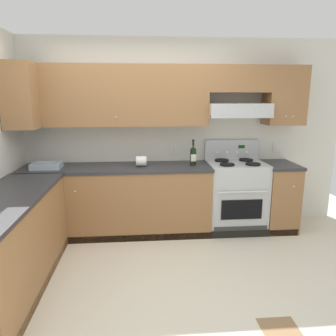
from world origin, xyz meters
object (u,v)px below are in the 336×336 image
wine_bottle (193,155)px  paper_towel_roll (141,161)px  stove (235,195)px  bowl (47,166)px

wine_bottle → paper_towel_roll: (-0.68, -0.02, -0.07)m
stove → bowl: 2.49m
paper_towel_roll → bowl: bearing=-178.5°
stove → wine_bottle: 0.82m
bowl → paper_towel_roll: size_ratio=2.66×
wine_bottle → bowl: (-1.86, -0.05, -0.11)m
stove → bowl: bearing=-179.0°
stove → paper_towel_roll: (-1.27, -0.01, 0.50)m
stove → paper_towel_roll: bearing=-179.4°
stove → wine_bottle: bearing=179.7°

